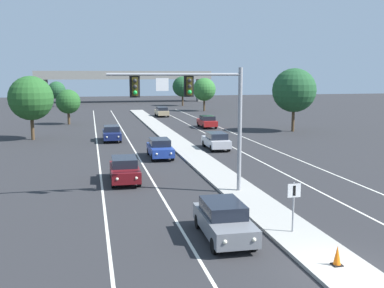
{
  "coord_description": "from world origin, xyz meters",
  "views": [
    {
      "loc": [
        -8.55,
        -13.54,
        6.99
      ],
      "look_at": [
        -3.2,
        10.19,
        3.2
      ],
      "focal_mm": 42.3,
      "sensor_mm": 36.0,
      "label": 1
    }
  ],
  "objects_px": {
    "car_oncoming_blue": "(160,148)",
    "tree_far_left_a": "(31,98)",
    "median_sign_post": "(294,200)",
    "car_oncoming_darkred": "(125,169)",
    "car_receding_silver": "(216,140)",
    "traffic_cone_median_nose": "(337,256)",
    "overhead_signal_mast": "(199,103)",
    "tree_far_right_c": "(294,90)",
    "tree_far_right_b": "(183,87)",
    "car_oncoming_grey": "(224,220)",
    "car_receding_tan": "(162,112)",
    "car_receding_red": "(207,121)",
    "tree_far_left_c": "(57,90)",
    "tree_far_left_b": "(68,102)",
    "car_oncoming_navy": "(112,133)",
    "tree_far_right_a": "(204,89)"
  },
  "relations": [
    {
      "from": "tree_far_left_c",
      "to": "car_receding_tan",
      "type": "bearing_deg",
      "value": -55.99
    },
    {
      "from": "car_oncoming_blue",
      "to": "tree_far_left_a",
      "type": "distance_m",
      "value": 18.12
    },
    {
      "from": "car_oncoming_navy",
      "to": "tree_far_left_b",
      "type": "distance_m",
      "value": 18.05
    },
    {
      "from": "tree_far_left_c",
      "to": "tree_far_right_c",
      "type": "relative_size",
      "value": 0.7
    },
    {
      "from": "tree_far_right_b",
      "to": "tree_far_left_c",
      "type": "height_order",
      "value": "tree_far_right_b"
    },
    {
      "from": "traffic_cone_median_nose",
      "to": "overhead_signal_mast",
      "type": "bearing_deg",
      "value": 102.92
    },
    {
      "from": "traffic_cone_median_nose",
      "to": "tree_far_left_a",
      "type": "height_order",
      "value": "tree_far_left_a"
    },
    {
      "from": "car_oncoming_darkred",
      "to": "car_receding_silver",
      "type": "height_order",
      "value": "same"
    },
    {
      "from": "tree_far_left_a",
      "to": "tree_far_left_b",
      "type": "xyz_separation_m",
      "value": [
        3.13,
        14.45,
        -1.26
      ]
    },
    {
      "from": "traffic_cone_median_nose",
      "to": "tree_far_right_c",
      "type": "distance_m",
      "value": 40.31
    },
    {
      "from": "car_oncoming_darkred",
      "to": "median_sign_post",
      "type": "bearing_deg",
      "value": -60.97
    },
    {
      "from": "tree_far_left_a",
      "to": "overhead_signal_mast",
      "type": "bearing_deg",
      "value": -64.72
    },
    {
      "from": "tree_far_left_b",
      "to": "tree_far_right_c",
      "type": "distance_m",
      "value": 30.56
    },
    {
      "from": "car_oncoming_darkred",
      "to": "car_receding_tan",
      "type": "distance_m",
      "value": 45.5
    },
    {
      "from": "median_sign_post",
      "to": "tree_far_right_a",
      "type": "bearing_deg",
      "value": 79.13
    },
    {
      "from": "overhead_signal_mast",
      "to": "car_oncoming_navy",
      "type": "bearing_deg",
      "value": 99.62
    },
    {
      "from": "median_sign_post",
      "to": "tree_far_left_b",
      "type": "relative_size",
      "value": 0.45
    },
    {
      "from": "car_receding_red",
      "to": "traffic_cone_median_nose",
      "type": "height_order",
      "value": "car_receding_red"
    },
    {
      "from": "car_oncoming_navy",
      "to": "tree_far_left_a",
      "type": "height_order",
      "value": "tree_far_left_a"
    },
    {
      "from": "car_oncoming_blue",
      "to": "car_receding_silver",
      "type": "xyz_separation_m",
      "value": [
        5.78,
        3.12,
        0.0
      ]
    },
    {
      "from": "car_oncoming_navy",
      "to": "car_receding_red",
      "type": "xyz_separation_m",
      "value": [
        12.73,
        9.18,
        0.0
      ]
    },
    {
      "from": "median_sign_post",
      "to": "car_oncoming_blue",
      "type": "xyz_separation_m",
      "value": [
        -2.88,
        19.55,
        -0.77
      ]
    },
    {
      "from": "car_oncoming_grey",
      "to": "car_receding_silver",
      "type": "bearing_deg",
      "value": 75.07
    },
    {
      "from": "median_sign_post",
      "to": "car_oncoming_grey",
      "type": "bearing_deg",
      "value": 174.85
    },
    {
      "from": "tree_far_left_a",
      "to": "tree_far_right_a",
      "type": "relative_size",
      "value": 1.09
    },
    {
      "from": "car_receding_silver",
      "to": "traffic_cone_median_nose",
      "type": "height_order",
      "value": "car_receding_silver"
    },
    {
      "from": "car_receding_tan",
      "to": "tree_far_left_c",
      "type": "xyz_separation_m",
      "value": [
        -18.36,
        27.21,
        2.69
      ]
    },
    {
      "from": "traffic_cone_median_nose",
      "to": "car_receding_silver",
      "type": "bearing_deg",
      "value": 83.76
    },
    {
      "from": "car_oncoming_blue",
      "to": "tree_far_right_b",
      "type": "relative_size",
      "value": 0.7
    },
    {
      "from": "median_sign_post",
      "to": "car_oncoming_navy",
      "type": "relative_size",
      "value": 0.49
    },
    {
      "from": "tree_far_right_b",
      "to": "tree_far_left_a",
      "type": "distance_m",
      "value": 53.76
    },
    {
      "from": "overhead_signal_mast",
      "to": "median_sign_post",
      "type": "distance_m",
      "value": 8.59
    },
    {
      "from": "car_oncoming_darkred",
      "to": "car_receding_red",
      "type": "distance_m",
      "value": 30.59
    },
    {
      "from": "traffic_cone_median_nose",
      "to": "tree_far_left_c",
      "type": "height_order",
      "value": "tree_far_left_c"
    },
    {
      "from": "car_receding_red",
      "to": "car_receding_tan",
      "type": "height_order",
      "value": "same"
    },
    {
      "from": "car_oncoming_grey",
      "to": "car_receding_tan",
      "type": "height_order",
      "value": "same"
    },
    {
      "from": "overhead_signal_mast",
      "to": "car_oncoming_blue",
      "type": "relative_size",
      "value": 1.71
    },
    {
      "from": "median_sign_post",
      "to": "tree_far_right_b",
      "type": "height_order",
      "value": "tree_far_right_b"
    },
    {
      "from": "car_oncoming_darkred",
      "to": "tree_far_right_b",
      "type": "distance_m",
      "value": 70.76
    },
    {
      "from": "car_oncoming_navy",
      "to": "tree_far_right_c",
      "type": "height_order",
      "value": "tree_far_right_c"
    },
    {
      "from": "car_oncoming_blue",
      "to": "traffic_cone_median_nose",
      "type": "height_order",
      "value": "car_oncoming_blue"
    },
    {
      "from": "car_oncoming_blue",
      "to": "tree_far_left_a",
      "type": "relative_size",
      "value": 0.66
    },
    {
      "from": "overhead_signal_mast",
      "to": "car_oncoming_blue",
      "type": "distance_m",
      "value": 13.06
    },
    {
      "from": "car_oncoming_darkred",
      "to": "tree_far_right_c",
      "type": "height_order",
      "value": "tree_far_right_c"
    },
    {
      "from": "overhead_signal_mast",
      "to": "car_receding_silver",
      "type": "bearing_deg",
      "value": 70.68
    },
    {
      "from": "overhead_signal_mast",
      "to": "car_oncoming_darkred",
      "type": "bearing_deg",
      "value": 132.72
    },
    {
      "from": "car_oncoming_blue",
      "to": "tree_far_right_c",
      "type": "relative_size",
      "value": 0.59
    },
    {
      "from": "tree_far_left_b",
      "to": "tree_far_left_c",
      "type": "bearing_deg",
      "value": 96.22
    },
    {
      "from": "traffic_cone_median_nose",
      "to": "car_oncoming_darkred",
      "type": "bearing_deg",
      "value": 112.99
    },
    {
      "from": "car_receding_tan",
      "to": "tree_far_right_a",
      "type": "distance_m",
      "value": 13.58
    }
  ]
}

